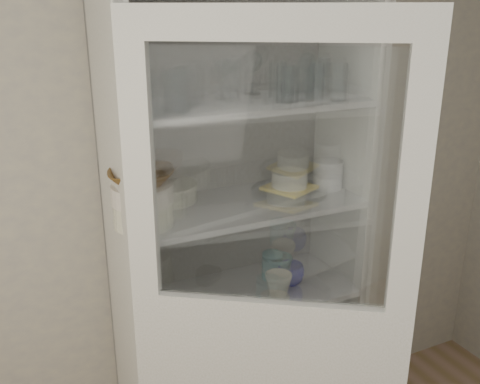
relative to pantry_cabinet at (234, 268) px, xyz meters
name	(u,v)px	position (x,y,z in m)	size (l,w,h in m)	color
wall_back	(173,183)	(-0.20, 0.16, 0.36)	(3.60, 0.02, 2.60)	gray
pantry_cabinet	(234,268)	(0.00, 0.00, 0.00)	(1.00, 0.45, 2.10)	beige
cupboard_door	(268,360)	(-0.13, -0.54, -0.07)	(0.77, 0.54, 2.00)	beige
tumbler_0	(177,91)	(-0.29, -0.20, 0.79)	(0.07, 0.07, 0.14)	silver
tumbler_1	(157,95)	(-0.36, -0.20, 0.79)	(0.06, 0.06, 0.13)	silver
tumbler_2	(180,92)	(-0.28, -0.20, 0.79)	(0.07, 0.07, 0.14)	silver
tumbler_3	(285,85)	(0.12, -0.18, 0.79)	(0.07, 0.07, 0.13)	silver
tumbler_4	(290,84)	(0.15, -0.17, 0.78)	(0.06, 0.06, 0.13)	silver
tumbler_5	(338,82)	(0.33, -0.21, 0.79)	(0.07, 0.07, 0.14)	silver
tumbler_6	(315,82)	(0.26, -0.17, 0.79)	(0.07, 0.07, 0.13)	silver
tumbler_7	(130,88)	(-0.41, -0.06, 0.79)	(0.07, 0.07, 0.14)	silver
tumbler_8	(193,85)	(-0.19, -0.08, 0.79)	(0.07, 0.07, 0.14)	silver
tumbler_9	(172,86)	(-0.26, -0.06, 0.79)	(0.07, 0.07, 0.14)	silver
tumbler_10	(230,80)	(-0.03, -0.04, 0.80)	(0.08, 0.08, 0.15)	silver
tumbler_11	(278,81)	(0.15, -0.08, 0.79)	(0.07, 0.07, 0.13)	silver
goblet_0	(125,80)	(-0.41, 0.01, 0.81)	(0.08, 0.08, 0.18)	silver
goblet_1	(222,77)	(-0.04, 0.01, 0.80)	(0.07, 0.07, 0.16)	silver
goblet_2	(252,71)	(0.11, 0.06, 0.81)	(0.08, 0.08, 0.18)	silver
goblet_3	(307,71)	(0.33, 0.01, 0.81)	(0.08, 0.08, 0.17)	silver
plate_stack_front	(144,214)	(-0.41, -0.13, 0.36)	(0.21, 0.21, 0.08)	silver
plate_stack_back	(168,192)	(-0.25, 0.08, 0.36)	(0.23, 0.23, 0.07)	silver
cream_bowl	(142,194)	(-0.41, -0.13, 0.44)	(0.22, 0.22, 0.07)	silver
terracotta_bowl	(141,177)	(-0.41, -0.13, 0.50)	(0.22, 0.22, 0.06)	brown
glass_platter	(289,191)	(0.23, -0.06, 0.33)	(0.32, 0.32, 0.02)	silver
yellow_trivet	(289,188)	(0.23, -0.06, 0.34)	(0.18, 0.18, 0.01)	yellow
white_ramekin	(289,179)	(0.23, -0.06, 0.38)	(0.15, 0.15, 0.06)	silver
grey_bowl_stack	(328,174)	(0.41, -0.07, 0.38)	(0.13, 0.13, 0.12)	silver
mug_blue	(290,274)	(0.22, -0.10, -0.03)	(0.12, 0.12, 0.09)	#0A1389
mug_teal	(279,267)	(0.20, -0.04, -0.03)	(0.12, 0.12, 0.11)	#156574
mug_white	(278,285)	(0.12, -0.17, -0.03)	(0.11, 0.11, 0.10)	silver
teal_jar	(272,266)	(0.18, -0.02, -0.02)	(0.09, 0.09, 0.11)	#156574
measuring_cups	(194,304)	(-0.23, -0.11, -0.06)	(0.09, 0.09, 0.04)	#AEAEAE
white_canister	(142,295)	(-0.41, -0.03, -0.01)	(0.11, 0.11, 0.13)	silver
cream_dish	(192,381)	(-0.24, -0.08, -0.44)	(0.26, 0.26, 0.08)	silver
tin_box	(308,349)	(0.33, -0.10, -0.45)	(0.19, 0.13, 0.06)	gray
tumbler_12	(319,79)	(0.27, -0.18, 0.80)	(0.08, 0.08, 0.15)	silver
tumbler_13	(306,82)	(0.22, -0.17, 0.79)	(0.07, 0.07, 0.13)	silver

